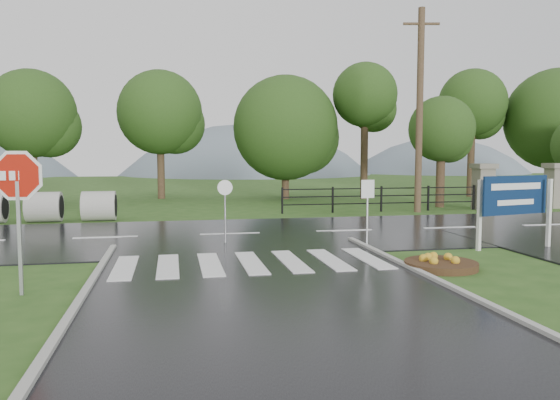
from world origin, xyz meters
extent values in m
plane|color=#2A4E1A|center=(0.00, 0.00, 0.00)|extent=(120.00, 120.00, 0.00)
cube|color=black|center=(0.00, 10.00, 0.00)|extent=(90.00, 8.00, 0.04)
cube|color=silver|center=(-3.00, 5.00, 0.06)|extent=(0.50, 2.80, 0.02)
cube|color=silver|center=(-2.00, 5.00, 0.06)|extent=(0.50, 2.80, 0.02)
cube|color=silver|center=(-1.00, 5.00, 0.06)|extent=(0.50, 2.80, 0.02)
cube|color=silver|center=(0.00, 5.00, 0.06)|extent=(0.50, 2.80, 0.02)
cube|color=silver|center=(1.00, 5.00, 0.06)|extent=(0.50, 2.80, 0.02)
cube|color=silver|center=(2.00, 5.00, 0.06)|extent=(0.50, 2.80, 0.02)
cube|color=silver|center=(3.00, 5.00, 0.06)|extent=(0.50, 2.80, 0.02)
cube|color=gray|center=(13.00, 16.00, 1.00)|extent=(0.80, 0.80, 2.00)
cube|color=#6B6659|center=(13.00, 16.00, 2.12)|extent=(1.00, 1.00, 0.24)
cube|color=gray|center=(17.00, 16.00, 1.00)|extent=(0.80, 0.80, 2.00)
cube|color=#6B6659|center=(17.00, 16.00, 2.12)|extent=(1.00, 1.00, 0.24)
cube|color=black|center=(7.75, 16.00, 0.40)|extent=(9.50, 0.05, 0.05)
cube|color=black|center=(7.75, 16.00, 0.75)|extent=(9.50, 0.05, 0.05)
cube|color=black|center=(7.75, 16.00, 1.10)|extent=(9.50, 0.05, 0.05)
cube|color=black|center=(3.00, 16.00, 0.60)|extent=(0.08, 0.08, 1.20)
cube|color=black|center=(12.50, 16.00, 0.60)|extent=(0.08, 0.08, 1.20)
sphere|color=slate|center=(8.00, 65.00, -17.28)|extent=(48.00, 48.00, 48.00)
sphere|color=slate|center=(36.00, 65.00, -12.96)|extent=(36.00, 36.00, 36.00)
cylinder|color=#9E9B93|center=(-6.91, 15.00, 0.60)|extent=(1.30, 1.20, 1.20)
cylinder|color=#9E9B93|center=(-4.81, 15.00, 0.60)|extent=(1.30, 1.20, 1.20)
cube|color=#939399|center=(-4.76, 3.03, 1.10)|extent=(0.07, 0.07, 2.20)
cylinder|color=white|center=(-4.76, 3.04, 2.31)|extent=(1.31, 0.22, 1.32)
cylinder|color=#AB170B|center=(-4.76, 3.03, 2.31)|extent=(1.14, 0.20, 1.15)
cube|color=silver|center=(6.55, 5.69, 1.00)|extent=(0.12, 0.12, 2.00)
cube|color=silver|center=(8.75, 5.69, 1.00)|extent=(0.12, 0.12, 2.00)
cube|color=#0B2047|center=(7.65, 5.69, 1.55)|extent=(2.35, 0.62, 1.10)
cube|color=white|center=(7.65, 5.66, 1.80)|extent=(1.85, 0.46, 0.18)
cube|color=white|center=(7.65, 5.66, 1.35)|extent=(1.37, 0.34, 0.15)
cylinder|color=#332111|center=(4.36, 3.70, 0.09)|extent=(1.71, 1.71, 0.17)
cube|color=#939399|center=(3.73, 7.02, 0.92)|extent=(0.04, 0.04, 1.84)
cube|color=white|center=(3.73, 7.00, 1.69)|extent=(0.43, 0.11, 0.53)
cylinder|color=#939399|center=(-0.33, 8.19, 0.90)|extent=(0.05, 0.05, 1.80)
cylinder|color=white|center=(-0.33, 8.17, 1.71)|extent=(0.45, 0.04, 0.45)
cylinder|color=#473523|center=(9.35, 15.50, 4.66)|extent=(0.31, 0.31, 9.32)
cube|color=brown|center=(9.35, 15.50, 8.60)|extent=(1.65, 0.42, 0.10)
cylinder|color=#3D2B1C|center=(11.51, 17.50, 1.65)|extent=(0.48, 0.48, 3.30)
sphere|color=#1F3D13|center=(11.51, 17.50, 3.96)|extent=(3.31, 3.31, 3.31)
camera|label=1|loc=(-1.86, -8.08, 2.73)|focal=35.00mm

